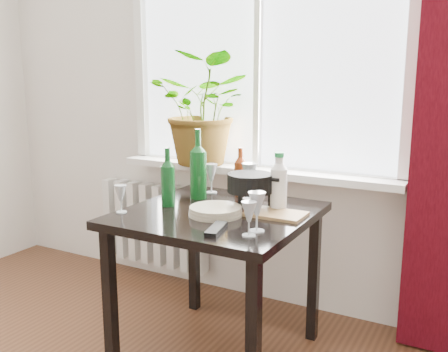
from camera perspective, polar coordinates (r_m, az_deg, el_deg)
The scene contains 18 objects.
window at distance 2.93m, azimuth 4.14°, elevation 15.93°, with size 1.72×0.08×1.62m.
windowsill at distance 2.91m, azimuth 3.34°, elevation 0.64°, with size 1.72×0.20×0.04m.
radiator at distance 3.42m, azimuth -8.01°, elevation -5.47°, with size 0.80×0.10×0.55m.
table at distance 2.39m, azimuth -0.72°, elevation -6.15°, with size 0.85×0.85×0.74m.
potted_plant at distance 2.95m, azimuth -2.12°, elevation 7.64°, with size 0.59×0.51×0.66m, color #1C691C.
wine_bottle_left at distance 2.44m, azimuth -6.43°, elevation -0.08°, with size 0.07×0.07×0.29m, color #0C4117, non-canonical shape.
wine_bottle_right at distance 2.57m, azimuth -2.97°, elevation 1.46°, with size 0.09×0.09×0.37m, color #0C4316, non-canonical shape.
bottle_amber at distance 2.64m, azimuth 1.88°, elevation 0.55°, with size 0.06×0.06×0.26m, color maroon, non-canonical shape.
cleaning_bottle at distance 2.37m, azimuth 6.27°, elevation -0.59°, with size 0.08×0.08×0.28m, color white, non-canonical shape.
wineglass_front_right at distance 2.04m, azimuth 3.77°, elevation -4.08°, with size 0.07×0.07×0.17m, color #B4B9C1, non-canonical shape.
wineglass_far_right at distance 1.99m, azimuth 2.87°, elevation -4.89°, with size 0.06×0.06×0.15m, color #B2B9BF, non-canonical shape.
wineglass_back_center at distance 2.56m, azimuth 2.92°, elevation -0.55°, with size 0.08×0.08×0.20m, color silver, non-canonical shape.
wineglass_back_left at distance 2.70m, azimuth -1.46°, elevation -0.25°, with size 0.07×0.07×0.16m, color #B3B7C1, non-canonical shape.
wineglass_front_left at distance 2.37m, azimuth -11.71°, elevation -2.56°, with size 0.06×0.06×0.13m, color silver, non-canonical shape.
plate_stack at distance 2.29m, azimuth -0.97°, elevation -4.01°, with size 0.25×0.25×0.04m, color beige.
fondue_pot at distance 2.39m, azimuth 3.00°, elevation -1.72°, with size 0.25×0.22×0.17m, color black, non-canonical shape.
tv_remote at distance 2.06m, azimuth -0.91°, elevation -6.09°, with size 0.05×0.17×0.02m, color black.
cutting_board at distance 2.30m, azimuth 5.91°, elevation -4.33°, with size 0.27×0.17×0.01m, color olive.
Camera 1 is at (1.22, -0.43, 1.37)m, focal length 40.00 mm.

